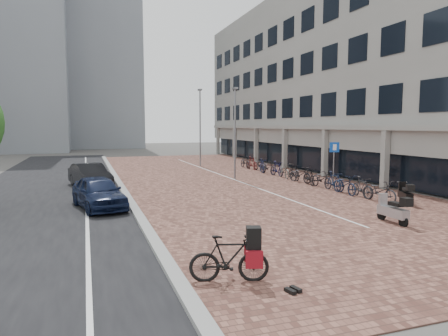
% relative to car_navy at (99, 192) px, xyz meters
% --- Properties ---
extents(ground, '(140.00, 140.00, 0.00)m').
position_rel_car_navy_xyz_m(ground, '(6.50, -3.63, -0.70)').
color(ground, '#474442').
rests_on(ground, ground).
extents(plaza_brick, '(14.50, 42.00, 0.04)m').
position_rel_car_navy_xyz_m(plaza_brick, '(8.50, 8.37, -0.69)').
color(plaza_brick, brown).
rests_on(plaza_brick, ground).
extents(street_asphalt, '(8.00, 50.00, 0.03)m').
position_rel_car_navy_xyz_m(street_asphalt, '(-2.50, 8.37, -0.70)').
color(street_asphalt, black).
rests_on(street_asphalt, ground).
extents(curb, '(0.35, 42.00, 0.14)m').
position_rel_car_navy_xyz_m(curb, '(1.40, 8.37, -0.63)').
color(curb, gray).
rests_on(curb, ground).
extents(lane_line, '(0.12, 44.00, 0.00)m').
position_rel_car_navy_xyz_m(lane_line, '(-0.50, 8.37, -0.68)').
color(lane_line, white).
rests_on(lane_line, street_asphalt).
extents(parking_line, '(0.10, 30.00, 0.00)m').
position_rel_car_navy_xyz_m(parking_line, '(8.70, 8.37, -0.67)').
color(parking_line, white).
rests_on(parking_line, plaza_brick).
extents(office_building, '(8.40, 40.00, 15.00)m').
position_rel_car_navy_xyz_m(office_building, '(19.47, 12.37, 7.74)').
color(office_building, gray).
rests_on(office_building, ground).
extents(bg_towers, '(33.00, 23.00, 32.00)m').
position_rel_car_navy_xyz_m(bg_towers, '(-7.84, 45.31, 13.26)').
color(bg_towers, gray).
rests_on(bg_towers, ground).
extents(car_navy, '(2.51, 4.38, 1.40)m').
position_rel_car_navy_xyz_m(car_navy, '(0.00, 0.00, 0.00)').
color(car_navy, '#0E1632').
rests_on(car_navy, ground).
extents(car_dark, '(2.57, 4.45, 1.39)m').
position_rel_car_navy_xyz_m(car_dark, '(-0.27, 6.42, -0.01)').
color(car_dark, black).
rests_on(car_dark, ground).
extents(hero_bike, '(1.89, 1.04, 1.28)m').
position_rel_car_navy_xyz_m(hero_bike, '(2.52, -9.60, -0.13)').
color(hero_bike, black).
rests_on(hero_bike, ground).
extents(shoes, '(0.46, 0.41, 0.10)m').
position_rel_car_navy_xyz_m(shoes, '(3.60, -10.63, -0.65)').
color(shoes, black).
rests_on(shoes, ground).
extents(scooter_front, '(0.49, 1.54, 1.06)m').
position_rel_car_navy_xyz_m(scooter_front, '(10.00, -6.30, -0.17)').
color(scooter_front, '#9D9DA2').
rests_on(scooter_front, ground).
extents(scooter_mid, '(1.02, 1.49, 0.99)m').
position_rel_car_navy_xyz_m(scooter_mid, '(13.17, -3.52, -0.21)').
color(scooter_mid, black).
rests_on(scooter_mid, ground).
extents(parking_sign, '(0.55, 0.16, 2.64)m').
position_rel_car_navy_xyz_m(parking_sign, '(12.57, 1.23, 1.09)').
color(parking_sign, slate).
rests_on(parking_sign, ground).
extents(lamp_near, '(0.12, 0.12, 5.96)m').
position_rel_car_navy_xyz_m(lamp_near, '(8.82, 6.93, 2.28)').
color(lamp_near, gray).
rests_on(lamp_near, ground).
extents(lamp_far, '(0.12, 0.12, 6.65)m').
position_rel_car_navy_xyz_m(lamp_far, '(9.07, 16.31, 2.63)').
color(lamp_far, gray).
rests_on(lamp_far, ground).
extents(bike_row, '(1.30, 18.12, 1.05)m').
position_rel_car_navy_xyz_m(bike_row, '(12.28, 5.42, -0.18)').
color(bike_row, '#222228').
rests_on(bike_row, ground).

